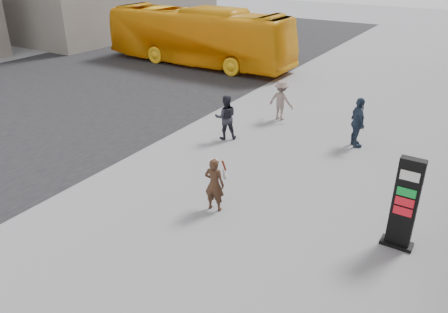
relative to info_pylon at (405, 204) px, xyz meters
The scene contains 8 objects.
ground 4.21m from the info_pylon, 160.01° to the right, with size 100.00×100.00×0.00m, color #9E9EA3.
road 17.23m from the info_pylon, 167.87° to the left, with size 16.00×60.00×0.01m, color black.
info_pylon is the anchor object (origin of this frame).
woman 4.66m from the info_pylon, 168.32° to the right, with size 0.63×0.59×1.52m.
bus 18.87m from the info_pylon, 139.33° to the left, with size 2.78×11.90×3.32m, color #EFA711.
pedestrian_a 7.63m from the info_pylon, 153.89° to the left, with size 0.80×0.63×1.65m, color #25252F.
pedestrian_b 8.66m from the info_pylon, 133.78° to the left, with size 1.05×0.60×1.63m, color gray.
pedestrian_c 5.78m from the info_pylon, 116.32° to the left, with size 1.05×0.44×1.79m, color #28374B.
Camera 1 is at (4.79, -7.97, 6.38)m, focal length 35.00 mm.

